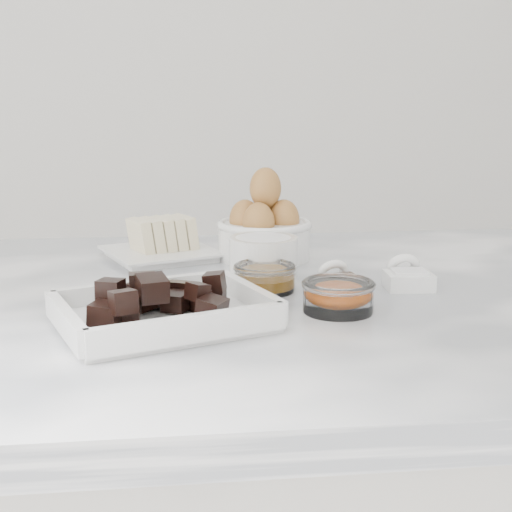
{
  "coord_description": "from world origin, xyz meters",
  "views": [
    {
      "loc": [
        -0.09,
        -0.89,
        1.18
      ],
      "look_at": [
        0.02,
        0.03,
        0.98
      ],
      "focal_mm": 50.0,
      "sensor_mm": 36.0,
      "label": 1
    }
  ],
  "objects_px": {
    "egg_bowl": "(264,229)",
    "vanilla_spoon": "(339,282)",
    "sugar_ramekin": "(263,255)",
    "zest_bowl": "(338,295)",
    "chocolate_dish": "(164,305)",
    "butter_plate": "(159,244)",
    "honey_bowl": "(265,277)",
    "salt_spoon": "(407,276)"
  },
  "relations": [
    {
      "from": "butter_plate",
      "to": "sugar_ramekin",
      "type": "bearing_deg",
      "value": -43.17
    },
    {
      "from": "butter_plate",
      "to": "zest_bowl",
      "type": "relative_size",
      "value": 2.34
    },
    {
      "from": "chocolate_dish",
      "to": "honey_bowl",
      "type": "xyz_separation_m",
      "value": [
        0.13,
        0.13,
        -0.01
      ]
    },
    {
      "from": "honey_bowl",
      "to": "zest_bowl",
      "type": "relative_size",
      "value": 0.95
    },
    {
      "from": "sugar_ramekin",
      "to": "zest_bowl",
      "type": "bearing_deg",
      "value": -69.51
    },
    {
      "from": "chocolate_dish",
      "to": "sugar_ramekin",
      "type": "bearing_deg",
      "value": 56.85
    },
    {
      "from": "sugar_ramekin",
      "to": "egg_bowl",
      "type": "height_order",
      "value": "egg_bowl"
    },
    {
      "from": "chocolate_dish",
      "to": "honey_bowl",
      "type": "relative_size",
      "value": 3.26
    },
    {
      "from": "egg_bowl",
      "to": "vanilla_spoon",
      "type": "height_order",
      "value": "egg_bowl"
    },
    {
      "from": "vanilla_spoon",
      "to": "salt_spoon",
      "type": "bearing_deg",
      "value": 8.56
    },
    {
      "from": "chocolate_dish",
      "to": "sugar_ramekin",
      "type": "distance_m",
      "value": 0.25
    },
    {
      "from": "butter_plate",
      "to": "vanilla_spoon",
      "type": "relative_size",
      "value": 2.7
    },
    {
      "from": "egg_bowl",
      "to": "honey_bowl",
      "type": "bearing_deg",
      "value": -97.1
    },
    {
      "from": "zest_bowl",
      "to": "salt_spoon",
      "type": "relative_size",
      "value": 1.15
    },
    {
      "from": "egg_bowl",
      "to": "salt_spoon",
      "type": "height_order",
      "value": "egg_bowl"
    },
    {
      "from": "chocolate_dish",
      "to": "egg_bowl",
      "type": "bearing_deg",
      "value": 65.03
    },
    {
      "from": "butter_plate",
      "to": "salt_spoon",
      "type": "relative_size",
      "value": 2.68
    },
    {
      "from": "egg_bowl",
      "to": "vanilla_spoon",
      "type": "bearing_deg",
      "value": -72.02
    },
    {
      "from": "sugar_ramekin",
      "to": "egg_bowl",
      "type": "relative_size",
      "value": 0.64
    },
    {
      "from": "butter_plate",
      "to": "vanilla_spoon",
      "type": "distance_m",
      "value": 0.33
    },
    {
      "from": "egg_bowl",
      "to": "honey_bowl",
      "type": "xyz_separation_m",
      "value": [
        -0.02,
        -0.19,
        -0.03
      ]
    },
    {
      "from": "egg_bowl",
      "to": "honey_bowl",
      "type": "distance_m",
      "value": 0.2
    },
    {
      "from": "butter_plate",
      "to": "sugar_ramekin",
      "type": "relative_size",
      "value": 2.13
    },
    {
      "from": "egg_bowl",
      "to": "honey_bowl",
      "type": "height_order",
      "value": "egg_bowl"
    },
    {
      "from": "honey_bowl",
      "to": "zest_bowl",
      "type": "distance_m",
      "value": 0.13
    },
    {
      "from": "salt_spoon",
      "to": "butter_plate",
      "type": "bearing_deg",
      "value": 146.62
    },
    {
      "from": "honey_bowl",
      "to": "sugar_ramekin",
      "type": "bearing_deg",
      "value": 84.41
    },
    {
      "from": "egg_bowl",
      "to": "salt_spoon",
      "type": "bearing_deg",
      "value": -50.32
    },
    {
      "from": "butter_plate",
      "to": "zest_bowl",
      "type": "xyz_separation_m",
      "value": [
        0.21,
        -0.32,
        -0.0
      ]
    },
    {
      "from": "egg_bowl",
      "to": "zest_bowl",
      "type": "relative_size",
      "value": 1.72
    },
    {
      "from": "chocolate_dish",
      "to": "butter_plate",
      "type": "bearing_deg",
      "value": 91.89
    },
    {
      "from": "chocolate_dish",
      "to": "vanilla_spoon",
      "type": "distance_m",
      "value": 0.25
    },
    {
      "from": "zest_bowl",
      "to": "egg_bowl",
      "type": "bearing_deg",
      "value": 99.4
    },
    {
      "from": "egg_bowl",
      "to": "salt_spoon",
      "type": "xyz_separation_m",
      "value": [
        0.17,
        -0.2,
        -0.03
      ]
    },
    {
      "from": "egg_bowl",
      "to": "vanilla_spoon",
      "type": "relative_size",
      "value": 1.98
    },
    {
      "from": "chocolate_dish",
      "to": "butter_plate",
      "type": "height_order",
      "value": "butter_plate"
    },
    {
      "from": "butter_plate",
      "to": "sugar_ramekin",
      "type": "distance_m",
      "value": 0.2
    },
    {
      "from": "chocolate_dish",
      "to": "vanilla_spoon",
      "type": "relative_size",
      "value": 3.56
    },
    {
      "from": "sugar_ramekin",
      "to": "vanilla_spoon",
      "type": "height_order",
      "value": "sugar_ramekin"
    },
    {
      "from": "salt_spoon",
      "to": "chocolate_dish",
      "type": "bearing_deg",
      "value": -157.88
    },
    {
      "from": "butter_plate",
      "to": "sugar_ramekin",
      "type": "height_order",
      "value": "butter_plate"
    },
    {
      "from": "zest_bowl",
      "to": "chocolate_dish",
      "type": "bearing_deg",
      "value": -171.25
    }
  ]
}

